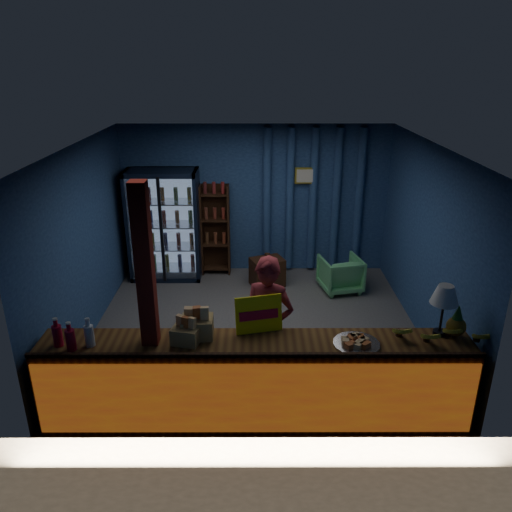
{
  "coord_description": "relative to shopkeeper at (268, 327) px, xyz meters",
  "views": [
    {
      "loc": [
        -0.01,
        -6.24,
        3.62
      ],
      "look_at": [
        0.01,
        -0.2,
        1.2
      ],
      "focal_mm": 35.0,
      "sensor_mm": 36.0,
      "label": 1
    }
  ],
  "objects": [
    {
      "name": "counter",
      "position": [
        -0.14,
        -0.55,
        -0.34
      ],
      "size": [
        4.4,
        0.57,
        0.99
      ],
      "color": "brown",
      "rests_on": "ground"
    },
    {
      "name": "yellow_sign",
      "position": [
        -0.1,
        -0.32,
        0.33
      ],
      "size": [
        0.5,
        0.21,
        0.39
      ],
      "color": "yellow",
      "rests_on": "counter"
    },
    {
      "name": "support_post",
      "position": [
        -1.19,
        -0.54,
        0.48
      ],
      "size": [
        0.16,
        0.16,
        2.6
      ],
      "primitive_type": "cube",
      "color": "maroon",
      "rests_on": "ground"
    },
    {
      "name": "ground",
      "position": [
        -0.14,
        1.36,
        -0.82
      ],
      "size": [
        4.6,
        4.6,
        0.0
      ],
      "primitive_type": "plane",
      "color": "#515154",
      "rests_on": "ground"
    },
    {
      "name": "pastry_tray",
      "position": [
        0.87,
        -0.6,
        0.16
      ],
      "size": [
        0.47,
        0.47,
        0.08
      ],
      "color": "silver",
      "rests_on": "counter"
    },
    {
      "name": "snack_box_left",
      "position": [
        -0.73,
        -0.42,
        0.25
      ],
      "size": [
        0.33,
        0.27,
        0.34
      ],
      "color": "#A78B51",
      "rests_on": "counter"
    },
    {
      "name": "green_chair",
      "position": [
        1.27,
        2.64,
        -0.52
      ],
      "size": [
        0.75,
        0.76,
        0.59
      ],
      "primitive_type": "imported",
      "rotation": [
        0.0,
        0.0,
        3.36
      ],
      "color": "#61C279",
      "rests_on": "ground"
    },
    {
      "name": "framed_picture",
      "position": [
        0.71,
        3.46,
        0.93
      ],
      "size": [
        0.36,
        0.04,
        0.28
      ],
      "color": "yellow",
      "rests_on": "room_walls"
    },
    {
      "name": "room_walls",
      "position": [
        -0.14,
        1.36,
        0.75
      ],
      "size": [
        4.6,
        4.6,
        4.6
      ],
      "color": "navy",
      "rests_on": "ground"
    },
    {
      "name": "pineapple",
      "position": [
        1.91,
        -0.42,
        0.27
      ],
      "size": [
        0.2,
        0.2,
        0.34
      ],
      "color": "olive",
      "rests_on": "counter"
    },
    {
      "name": "bottle_shelf",
      "position": [
        -0.84,
        3.42,
        -0.02
      ],
      "size": [
        0.5,
        0.28,
        1.6
      ],
      "color": "#371E11",
      "rests_on": "ground"
    },
    {
      "name": "side_table",
      "position": [
        0.06,
        2.84,
        -0.57
      ],
      "size": [
        0.63,
        0.55,
        0.58
      ],
      "color": "#371E11",
      "rests_on": "ground"
    },
    {
      "name": "shopkeeper",
      "position": [
        0.0,
        0.0,
        0.0
      ],
      "size": [
        0.7,
        0.58,
        1.63
      ],
      "primitive_type": "imported",
      "rotation": [
        0.0,
        0.0,
        -0.36
      ],
      "color": "maroon",
      "rests_on": "ground"
    },
    {
      "name": "curtain_folds",
      "position": [
        0.86,
        3.5,
        0.48
      ],
      "size": [
        1.74,
        0.14,
        2.5
      ],
      "color": "navy",
      "rests_on": "room_walls"
    },
    {
      "name": "table_lamp",
      "position": [
        1.76,
        -0.39,
        0.57
      ],
      "size": [
        0.28,
        0.28,
        0.56
      ],
      "color": "black",
      "rests_on": "counter"
    },
    {
      "name": "beverage_cooler",
      "position": [
        -1.69,
        3.28,
        0.12
      ],
      "size": [
        1.2,
        0.62,
        1.9
      ],
      "color": "black",
      "rests_on": "ground"
    },
    {
      "name": "soda_bottles",
      "position": [
        -1.94,
        -0.63,
        0.26
      ],
      "size": [
        0.41,
        0.17,
        0.31
      ],
      "color": "#AB0B26",
      "rests_on": "counter"
    },
    {
      "name": "banana_bunches",
      "position": [
        1.72,
        -0.51,
        0.21
      ],
      "size": [
        0.98,
        0.29,
        0.16
      ],
      "color": "gold",
      "rests_on": "counter"
    },
    {
      "name": "snack_box_centre",
      "position": [
        -0.83,
        -0.54,
        0.23
      ],
      "size": [
        0.31,
        0.28,
        0.28
      ],
      "color": "#A78B51",
      "rests_on": "counter"
    }
  ]
}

